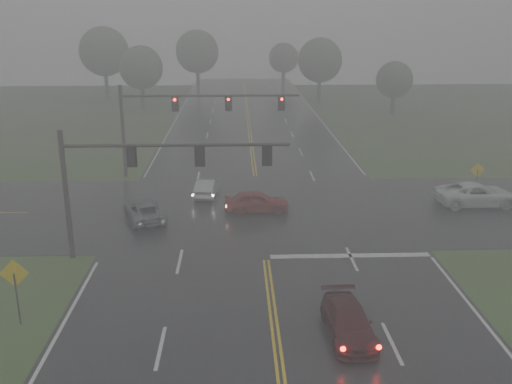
{
  "coord_description": "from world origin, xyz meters",
  "views": [
    {
      "loc": [
        -1.51,
        -13.25,
        12.33
      ],
      "look_at": [
        -0.46,
        16.0,
        3.13
      ],
      "focal_mm": 40.0,
      "sensor_mm": 36.0,
      "label": 1
    }
  ],
  "objects_px": {
    "sedan_silver": "(207,196)",
    "signal_gantry_far": "(178,112)",
    "car_grey": "(145,220)",
    "signal_gantry_near": "(134,170)",
    "pickup_white": "(475,205)",
    "sedan_maroon": "(347,336)",
    "sedan_red": "(257,212)"
  },
  "relations": [
    {
      "from": "sedan_maroon",
      "to": "sedan_silver",
      "type": "distance_m",
      "value": 19.6
    },
    {
      "from": "sedan_red",
      "to": "car_grey",
      "type": "distance_m",
      "value": 7.12
    },
    {
      "from": "sedan_silver",
      "to": "pickup_white",
      "type": "relative_size",
      "value": 0.7
    },
    {
      "from": "pickup_white",
      "to": "sedan_red",
      "type": "bearing_deg",
      "value": 91.65
    },
    {
      "from": "sedan_maroon",
      "to": "sedan_silver",
      "type": "xyz_separation_m",
      "value": [
        -6.46,
        18.51,
        0.0
      ]
    },
    {
      "from": "pickup_white",
      "to": "signal_gantry_near",
      "type": "xyz_separation_m",
      "value": [
        -21.24,
        -7.68,
        4.77
      ]
    },
    {
      "from": "sedan_red",
      "to": "sedan_maroon",
      "type": "bearing_deg",
      "value": -170.2
    },
    {
      "from": "pickup_white",
      "to": "signal_gantry_far",
      "type": "height_order",
      "value": "signal_gantry_far"
    },
    {
      "from": "sedan_silver",
      "to": "pickup_white",
      "type": "xyz_separation_m",
      "value": [
        18.14,
        -2.67,
        0.0
      ]
    },
    {
      "from": "sedan_maroon",
      "to": "car_grey",
      "type": "bearing_deg",
      "value": 124.13
    },
    {
      "from": "signal_gantry_far",
      "to": "car_grey",
      "type": "bearing_deg",
      "value": -97.45
    },
    {
      "from": "sedan_silver",
      "to": "car_grey",
      "type": "bearing_deg",
      "value": 58.92
    },
    {
      "from": "sedan_red",
      "to": "signal_gantry_far",
      "type": "xyz_separation_m",
      "value": [
        -5.69,
        8.82,
        5.07
      ]
    },
    {
      "from": "car_grey",
      "to": "pickup_white",
      "type": "relative_size",
      "value": 0.82
    },
    {
      "from": "car_grey",
      "to": "signal_gantry_far",
      "type": "relative_size",
      "value": 0.32
    },
    {
      "from": "sedan_silver",
      "to": "signal_gantry_near",
      "type": "xyz_separation_m",
      "value": [
        -3.11,
        -10.35,
        4.77
      ]
    },
    {
      "from": "sedan_red",
      "to": "sedan_silver",
      "type": "distance_m",
      "value": 4.91
    },
    {
      "from": "sedan_red",
      "to": "signal_gantry_far",
      "type": "relative_size",
      "value": 0.3
    },
    {
      "from": "sedan_maroon",
      "to": "signal_gantry_far",
      "type": "bearing_deg",
      "value": 108.0
    },
    {
      "from": "sedan_red",
      "to": "sedan_silver",
      "type": "bearing_deg",
      "value": 41.53
    },
    {
      "from": "pickup_white",
      "to": "sedan_maroon",
      "type": "bearing_deg",
      "value": 141.79
    },
    {
      "from": "sedan_red",
      "to": "signal_gantry_near",
      "type": "relative_size",
      "value": 0.36
    },
    {
      "from": "sedan_silver",
      "to": "signal_gantry_far",
      "type": "height_order",
      "value": "signal_gantry_far"
    },
    {
      "from": "sedan_red",
      "to": "sedan_silver",
      "type": "relative_size",
      "value": 1.1
    },
    {
      "from": "sedan_maroon",
      "to": "sedan_red",
      "type": "xyz_separation_m",
      "value": [
        -3.09,
        14.94,
        0.0
      ]
    },
    {
      "from": "pickup_white",
      "to": "signal_gantry_near",
      "type": "distance_m",
      "value": 23.09
    },
    {
      "from": "car_grey",
      "to": "pickup_white",
      "type": "xyz_separation_m",
      "value": [
        21.77,
        2.15,
        0.0
      ]
    },
    {
      "from": "signal_gantry_far",
      "to": "sedan_red",
      "type": "bearing_deg",
      "value": -57.16
    },
    {
      "from": "signal_gantry_near",
      "to": "signal_gantry_far",
      "type": "height_order",
      "value": "signal_gantry_far"
    },
    {
      "from": "sedan_silver",
      "to": "signal_gantry_near",
      "type": "bearing_deg",
      "value": 79.24
    },
    {
      "from": "sedan_maroon",
      "to": "sedan_silver",
      "type": "relative_size",
      "value": 1.11
    },
    {
      "from": "car_grey",
      "to": "signal_gantry_far",
      "type": "height_order",
      "value": "signal_gantry_far"
    }
  ]
}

